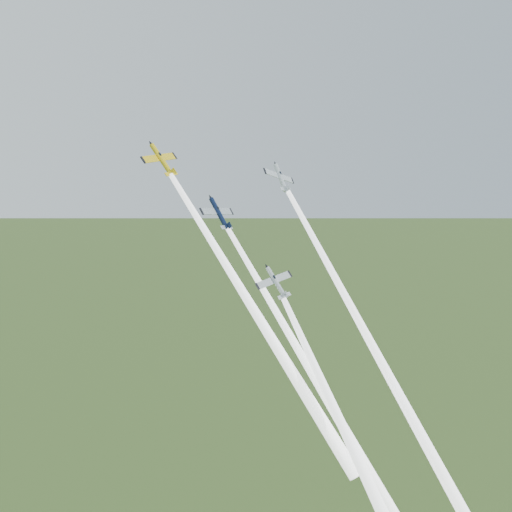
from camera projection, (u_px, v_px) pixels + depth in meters
name	position (u px, v px, depth m)	size (l,w,h in m)	color
plane_yellow	(162.00, 160.00, 111.85)	(8.56, 8.49, 1.34)	yellow
smoke_trail_yellow	(258.00, 317.00, 105.17)	(2.26, 2.26, 58.30)	white
plane_navy	(219.00, 213.00, 117.85)	(8.64, 8.58, 1.35)	#0B1634
smoke_trail_navy	(329.00, 403.00, 108.19)	(2.26, 2.26, 71.99)	white
plane_silver_right	(281.00, 178.00, 121.54)	(8.11, 8.04, 1.27)	silver
smoke_trail_silver_right	(387.00, 373.00, 108.71)	(2.26, 2.26, 75.69)	white
plane_silver_low	(276.00, 282.00, 107.02)	(7.52, 7.46, 1.18)	silver
smoke_trail_silver_low	(352.00, 447.00, 97.04)	(2.26, 2.26, 51.08)	white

